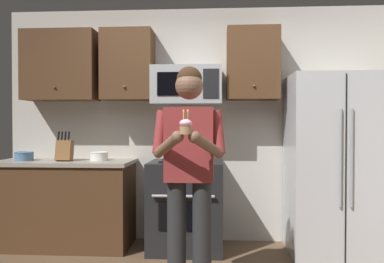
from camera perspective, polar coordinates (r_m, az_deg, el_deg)
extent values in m
cube|color=beige|center=(4.49, 1.45, 0.96)|extent=(4.40, 0.10, 2.60)
cube|color=black|center=(4.20, -0.86, -10.58)|extent=(0.76, 0.66, 0.92)
cube|color=black|center=(3.88, -1.26, -12.16)|extent=(0.48, 0.01, 0.28)
cylinder|color=#99999E|center=(3.82, -1.30, -9.32)|extent=(0.60, 0.03, 0.03)
cylinder|color=black|center=(4.01, -3.59, -4.40)|extent=(0.18, 0.18, 0.01)
cylinder|color=black|center=(3.98, 1.57, -4.44)|extent=(0.18, 0.18, 0.01)
cylinder|color=black|center=(4.29, -3.11, -4.05)|extent=(0.18, 0.18, 0.01)
cylinder|color=black|center=(4.26, 1.72, -4.08)|extent=(0.18, 0.18, 0.01)
cube|color=#9EA0A5|center=(4.25, -0.73, 6.62)|extent=(0.74, 0.40, 0.40)
cube|color=black|center=(4.06, -2.23, 6.89)|extent=(0.40, 0.01, 0.24)
cube|color=black|center=(4.04, 2.75, 6.92)|extent=(0.16, 0.01, 0.30)
cube|color=#B7BABF|center=(4.24, 19.79, -4.51)|extent=(0.90, 0.72, 1.80)
cylinder|color=gray|center=(3.86, 20.62, -3.57)|extent=(0.02, 0.02, 0.90)
cylinder|color=gray|center=(3.89, 22.03, -3.55)|extent=(0.02, 0.02, 0.90)
cube|color=black|center=(3.90, 21.28, -5.02)|extent=(0.01, 0.01, 1.74)
cube|color=#4C301C|center=(4.65, -18.36, 8.94)|extent=(0.80, 0.34, 0.76)
sphere|color=brown|center=(4.46, -19.21, 6.05)|extent=(0.03, 0.03, 0.03)
cube|color=#4C301C|center=(4.43, -9.21, 9.39)|extent=(0.55, 0.34, 0.76)
sphere|color=brown|center=(4.22, -9.75, 6.37)|extent=(0.03, 0.03, 0.03)
cube|color=#4C301C|center=(4.33, 8.72, 9.57)|extent=(0.55, 0.34, 0.76)
sphere|color=brown|center=(4.13, 8.93, 6.51)|extent=(0.03, 0.03, 0.03)
cube|color=#4C301C|center=(4.52, -17.78, -10.07)|extent=(1.40, 0.62, 0.88)
cube|color=gray|center=(4.45, -17.81, -4.25)|extent=(1.44, 0.66, 0.04)
cube|color=brown|center=(4.39, -17.88, -2.62)|extent=(0.16, 0.15, 0.24)
cylinder|color=black|center=(4.38, -18.66, -0.60)|extent=(0.02, 0.04, 0.09)
cylinder|color=black|center=(4.37, -18.22, -0.60)|extent=(0.02, 0.04, 0.09)
cylinder|color=black|center=(4.36, -17.77, -0.60)|extent=(0.02, 0.04, 0.09)
cylinder|color=black|center=(4.34, -17.32, -0.61)|extent=(0.02, 0.04, 0.09)
cylinder|color=white|center=(4.35, -13.24, -3.52)|extent=(0.19, 0.19, 0.08)
torus|color=white|center=(4.35, -13.24, -2.96)|extent=(0.20, 0.20, 0.01)
cylinder|color=#4C7299|center=(4.59, -23.03, -3.33)|extent=(0.19, 0.19, 0.09)
torus|color=#4C7299|center=(4.59, -23.04, -2.79)|extent=(0.20, 0.20, 0.01)
cylinder|color=#262628|center=(3.23, -2.23, -14.68)|extent=(0.15, 0.15, 0.86)
cylinder|color=#262628|center=(3.22, 1.43, -14.75)|extent=(0.15, 0.15, 0.86)
cube|color=maroon|center=(3.11, -0.40, -1.84)|extent=(0.38, 0.22, 0.58)
sphere|color=brown|center=(3.12, -0.40, 6.63)|extent=(0.22, 0.22, 0.22)
sphere|color=#382314|center=(3.13, -0.39, 7.52)|extent=(0.20, 0.20, 0.20)
cylinder|color=maroon|center=(3.10, -4.60, -0.10)|extent=(0.15, 0.18, 0.35)
cylinder|color=brown|center=(2.93, -3.60, -2.05)|extent=(0.26, 0.33, 0.21)
sphere|color=brown|center=(2.79, -2.11, -0.80)|extent=(0.09, 0.09, 0.09)
cylinder|color=maroon|center=(3.07, 3.75, -0.11)|extent=(0.15, 0.18, 0.35)
cylinder|color=brown|center=(2.91, 2.27, -2.07)|extent=(0.26, 0.33, 0.21)
sphere|color=brown|center=(2.78, 0.35, -0.80)|extent=(0.09, 0.09, 0.09)
cylinder|color=#A87F56|center=(2.77, -0.92, 0.17)|extent=(0.08, 0.08, 0.06)
ellipsoid|color=#F2B2CC|center=(2.77, -0.92, 1.20)|extent=(0.09, 0.09, 0.06)
cylinder|color=#4CBF66|center=(2.76, -0.61, 2.18)|extent=(0.01, 0.01, 0.06)
ellipsoid|color=#FFD159|center=(2.77, -0.61, 2.96)|extent=(0.01, 0.01, 0.02)
cylinder|color=#F2D84C|center=(2.77, -1.22, 2.18)|extent=(0.01, 0.01, 0.06)
ellipsoid|color=#FFD159|center=(2.77, -1.22, 2.96)|extent=(0.01, 0.01, 0.02)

